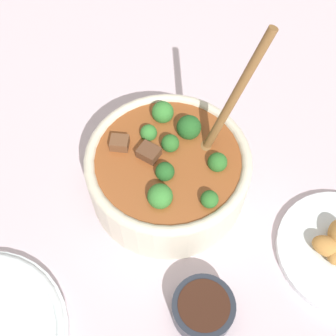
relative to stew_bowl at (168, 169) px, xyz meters
The scene contains 3 objects.
ground_plane 0.05m from the stew_bowl, 134.18° to the left, with size 4.00×4.00×0.00m, color silver.
stew_bowl is the anchor object (origin of this frame).
condiment_bowl 0.20m from the stew_bowl, 157.67° to the right, with size 0.08×0.08×0.04m.
Camera 1 is at (-0.33, -0.05, 0.58)m, focal length 45.00 mm.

